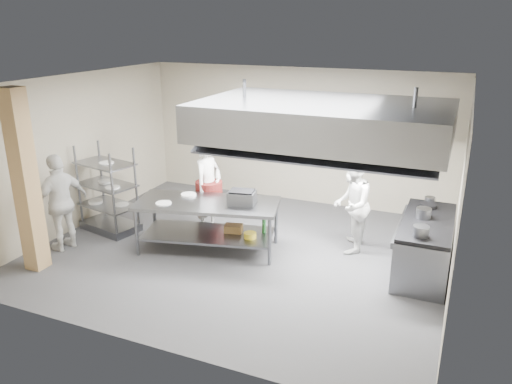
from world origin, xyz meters
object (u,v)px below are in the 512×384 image
at_px(island, 208,226).
at_px(pass_rack, 107,189).
at_px(stockpot, 424,213).
at_px(griddle, 242,198).
at_px(chef_head, 208,187).
at_px(chef_plating, 61,202).
at_px(cooking_range, 425,247).
at_px(chef_line, 352,205).

height_order(island, pass_rack, pass_rack).
bearing_deg(stockpot, griddle, -168.90).
distance_m(chef_head, chef_plating, 2.66).
bearing_deg(cooking_range, chef_plating, -165.02).
height_order(chef_line, stockpot, chef_line).
bearing_deg(griddle, chef_head, 138.20).
xyz_separation_m(island, chef_plating, (-2.42, -0.97, 0.43)).
distance_m(island, stockpot, 3.69).
height_order(island, chef_line, chef_line).
bearing_deg(chef_plating, griddle, 123.15).
xyz_separation_m(cooking_range, chef_head, (-4.04, 0.08, 0.50)).
bearing_deg(pass_rack, island, 11.36).
distance_m(chef_head, stockpot, 3.95).
distance_m(chef_line, chef_plating, 5.15).
bearing_deg(cooking_range, stockpot, 139.40).
bearing_deg(island, pass_rack, 165.37).
bearing_deg(chef_head, island, -144.94).
xyz_separation_m(chef_head, griddle, (0.98, -0.59, 0.10)).
xyz_separation_m(pass_rack, chef_head, (1.84, 0.70, 0.08)).
height_order(cooking_range, chef_head, chef_head).
distance_m(cooking_range, stockpot, 0.57).
height_order(chef_head, chef_line, chef_head).
relative_size(pass_rack, griddle, 3.67).
xyz_separation_m(pass_rack, chef_plating, (-0.20, -1.01, 0.04)).
bearing_deg(griddle, stockpot, 0.29).
relative_size(pass_rack, cooking_range, 0.84).
xyz_separation_m(pass_rack, stockpot, (5.79, 0.69, 0.14)).
xyz_separation_m(island, cooking_range, (3.66, 0.66, -0.04)).
relative_size(island, stockpot, 10.44).
height_order(island, griddle, griddle).
bearing_deg(pass_rack, chef_line, 23.76).
bearing_deg(cooking_range, chef_head, 178.87).
xyz_separation_m(griddle, stockpot, (2.97, 0.58, -0.04)).
relative_size(chef_head, chef_plating, 1.04).
height_order(pass_rack, cooking_range, pass_rack).
distance_m(chef_head, chef_line, 2.74).
distance_m(island, chef_head, 0.95).
bearing_deg(chef_line, cooking_range, 71.17).
height_order(island, chef_plating, chef_plating).
bearing_deg(cooking_range, pass_rack, -173.99).
relative_size(chef_plating, stockpot, 7.34).
distance_m(chef_line, stockpot, 1.25).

